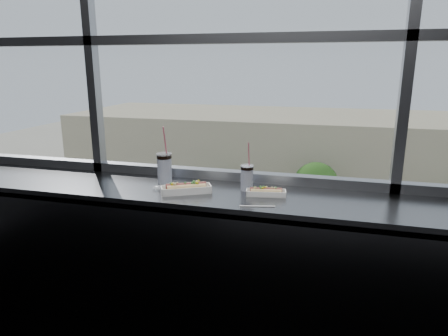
% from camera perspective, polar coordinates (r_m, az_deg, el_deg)
% --- Properties ---
extents(wall_back_lower, '(6.00, 0.00, 6.00)m').
position_cam_1_polar(wall_back_lower, '(2.87, 1.31, -12.27)').
color(wall_back_lower, black).
rests_on(wall_back_lower, ground).
extents(counter, '(6.00, 0.55, 0.06)m').
position_cam_1_polar(counter, '(2.42, -0.17, -4.11)').
color(counter, slate).
rests_on(counter, ground).
extents(counter_fascia, '(6.00, 0.04, 1.04)m').
position_cam_1_polar(counter_fascia, '(2.43, -1.82, -17.74)').
color(counter_fascia, slate).
rests_on(counter_fascia, ground).
extents(hotdog_tray_left, '(0.31, 0.22, 0.07)m').
position_cam_1_polar(hotdog_tray_left, '(2.40, -5.43, -2.88)').
color(hotdog_tray_left, white).
rests_on(hotdog_tray_left, counter).
extents(hotdog_tray_right, '(0.24, 0.11, 0.06)m').
position_cam_1_polar(hotdog_tray_right, '(2.35, 6.02, -3.41)').
color(hotdog_tray_right, white).
rests_on(hotdog_tray_right, counter).
extents(soda_cup_left, '(0.10, 0.10, 0.37)m').
position_cam_1_polar(soda_cup_left, '(2.60, -8.50, 0.20)').
color(soda_cup_left, white).
rests_on(soda_cup_left, counter).
extents(soda_cup_right, '(0.08, 0.08, 0.30)m').
position_cam_1_polar(soda_cup_right, '(2.43, 3.30, -1.21)').
color(soda_cup_right, white).
rests_on(soda_cup_right, counter).
extents(loose_straw, '(0.19, 0.05, 0.01)m').
position_cam_1_polar(loose_straw, '(2.17, 4.79, -5.46)').
color(loose_straw, white).
rests_on(loose_straw, counter).
extents(wrapper, '(0.10, 0.07, 0.03)m').
position_cam_1_polar(wrapper, '(2.49, -9.09, -2.76)').
color(wrapper, silver).
rests_on(wrapper, counter).
extents(plaza_ground, '(120.00, 120.00, 0.00)m').
position_cam_1_polar(plaza_ground, '(47.75, 13.75, -1.41)').
color(plaza_ground, '#A8A28E').
rests_on(plaza_ground, ground).
extents(street_asphalt, '(80.00, 10.00, 0.06)m').
position_cam_1_polar(street_asphalt, '(25.89, 12.14, -15.41)').
color(street_asphalt, black).
rests_on(street_asphalt, plaza_ground).
extents(far_sidewalk, '(80.00, 6.00, 0.04)m').
position_cam_1_polar(far_sidewalk, '(33.08, 12.94, -8.58)').
color(far_sidewalk, '#A8A28E').
rests_on(far_sidewalk, plaza_ground).
extents(far_building, '(50.00, 14.00, 8.00)m').
position_cam_1_polar(far_building, '(41.45, 13.85, 1.87)').
color(far_building, tan).
rests_on(far_building, plaza_ground).
extents(car_far_b, '(2.63, 6.11, 2.02)m').
position_cam_1_polar(car_far_b, '(29.08, 18.48, -10.07)').
color(car_far_b, '#AB362C').
rests_on(car_far_b, street_asphalt).
extents(car_near_a, '(2.77, 6.45, 2.13)m').
position_cam_1_polar(car_near_a, '(25.53, -18.53, -13.53)').
color(car_near_a, '#8A9BA6').
rests_on(car_near_a, street_asphalt).
extents(car_near_b, '(3.23, 6.58, 2.12)m').
position_cam_1_polar(car_near_b, '(23.58, -9.28, -15.41)').
color(car_near_b, black).
rests_on(car_near_b, street_asphalt).
extents(car_far_a, '(2.57, 5.87, 1.94)m').
position_cam_1_polar(car_far_a, '(31.43, -8.91, -7.65)').
color(car_far_a, black).
rests_on(car_far_a, street_asphalt).
extents(car_near_c, '(3.24, 6.92, 2.25)m').
position_cam_1_polar(car_near_c, '(21.98, 7.15, -17.56)').
color(car_near_c, '#881900').
rests_on(car_near_c, street_asphalt).
extents(pedestrian_a, '(0.71, 0.95, 2.14)m').
position_cam_1_polar(pedestrian_a, '(32.46, 2.91, -6.59)').
color(pedestrian_a, '#66605B').
rests_on(pedestrian_a, far_sidewalk).
extents(pedestrian_b, '(0.64, 0.85, 1.91)m').
position_cam_1_polar(pedestrian_b, '(31.83, 12.53, -7.61)').
color(pedestrian_b, '#66605B').
rests_on(pedestrian_b, far_sidewalk).
extents(pedestrian_c, '(0.82, 0.61, 1.84)m').
position_cam_1_polar(pedestrian_c, '(33.29, 19.66, -7.19)').
color(pedestrian_c, '#66605B').
rests_on(pedestrian_c, far_sidewalk).
extents(tree_left, '(2.84, 2.84, 4.43)m').
position_cam_1_polar(tree_left, '(33.15, -0.57, -2.65)').
color(tree_left, '#47382B').
rests_on(tree_left, far_sidewalk).
extents(tree_center, '(3.55, 3.55, 5.54)m').
position_cam_1_polar(tree_center, '(31.82, 12.97, -2.36)').
color(tree_center, '#47382B').
rests_on(tree_center, far_sidewalk).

